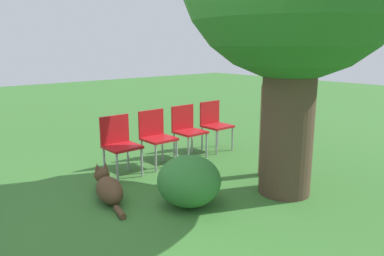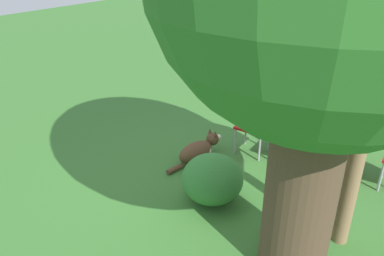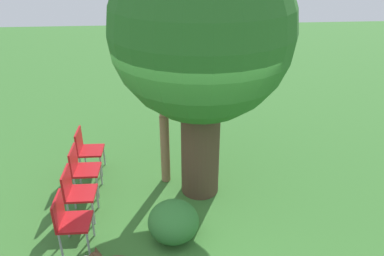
# 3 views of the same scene
# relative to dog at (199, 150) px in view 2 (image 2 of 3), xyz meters

# --- Properties ---
(ground_plane) EXTENTS (30.00, 30.00, 0.00)m
(ground_plane) POSITION_rel_dog_xyz_m (0.85, 0.80, -0.15)
(ground_plane) COLOR #38702D
(dog) EXTENTS (1.01, 0.42, 0.38)m
(dog) POSITION_rel_dog_xyz_m (0.00, 0.00, 0.00)
(dog) COLOR #513823
(dog) RESTS_ON ground_plane
(fence_post) EXTENTS (0.16, 0.16, 1.35)m
(fence_post) POSITION_rel_dog_xyz_m (0.64, 2.08, 0.53)
(fence_post) COLOR #846647
(fence_post) RESTS_ON ground_plane
(red_chair_0) EXTENTS (0.42, 0.44, 0.83)m
(red_chair_0) POSITION_rel_dog_xyz_m (-0.68, 0.56, 0.34)
(red_chair_0) COLOR #B21419
(red_chair_0) RESTS_ON ground_plane
(red_chair_1) EXTENTS (0.42, 0.44, 0.83)m
(red_chair_1) POSITION_rel_dog_xyz_m (-0.71, 1.20, 0.34)
(red_chair_1) COLOR #B21419
(red_chair_1) RESTS_ON ground_plane
(red_chair_2) EXTENTS (0.42, 0.44, 0.83)m
(red_chair_2) POSITION_rel_dog_xyz_m (-0.74, 1.85, 0.34)
(red_chair_2) COLOR #B21419
(red_chair_2) RESTS_ON ground_plane
(low_shrub) EXTENTS (0.72, 0.72, 0.58)m
(low_shrub) POSITION_rel_dog_xyz_m (0.73, 0.62, 0.14)
(low_shrub) COLOR #337533
(low_shrub) RESTS_ON ground_plane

